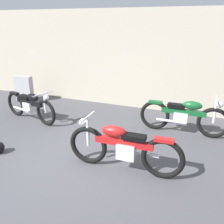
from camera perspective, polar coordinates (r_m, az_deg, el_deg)
name	(u,v)px	position (r m, az deg, el deg)	size (l,w,h in m)	color
ground_plane	(66,160)	(5.16, -10.63, -10.81)	(40.00, 40.00, 0.00)	#47474C
building_wall	(128,59)	(7.97, 3.67, 12.07)	(18.00, 0.30, 3.02)	#B2A893
stone_marker	(24,89)	(9.02, -19.65, 5.02)	(0.63, 0.20, 0.90)	#9E9EA3
motorcycle_red	(123,147)	(4.54, 2.49, -8.11)	(2.20, 0.61, 0.99)	black
motorcycle_green	(184,116)	(6.27, 16.30, -0.83)	(2.16, 0.60, 0.97)	black
motorcycle_black	(30,105)	(7.22, -18.42, 1.45)	(1.99, 0.69, 0.90)	black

